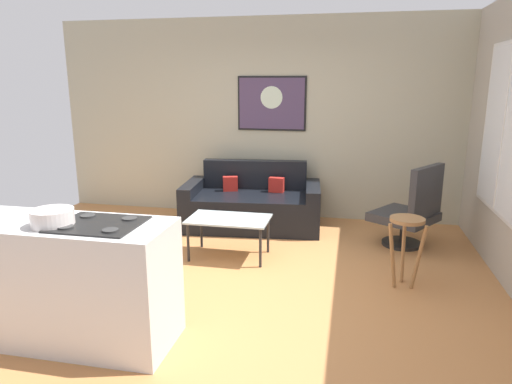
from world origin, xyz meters
TOP-DOWN VIEW (x-y plane):
  - ground at (0.00, 0.00)m, footprint 6.40×6.40m
  - back_wall at (0.00, 2.42)m, footprint 6.40×0.05m
  - couch at (-0.18, 1.79)m, footprint 1.89×1.10m
  - coffee_table at (-0.19, 0.63)m, footprint 0.89×0.54m
  - armchair at (1.83, 1.37)m, footprint 0.90×0.91m
  - bar_stool at (1.65, 0.24)m, footprint 0.37×0.37m
  - kitchen_counter at (-0.92, -1.24)m, footprint 1.58×0.63m
  - mixing_bowl at (-0.95, -1.33)m, footprint 0.30×0.30m
  - wall_painting at (-0.02, 2.38)m, footprint 0.97×0.03m
  - window at (2.59, 0.90)m, footprint 0.03×1.44m

SIDE VIEW (x-z plane):
  - ground at x=0.00m, z-range -0.04..0.00m
  - couch at x=-0.18m, z-range -0.14..0.72m
  - coffee_table at x=-0.19m, z-range 0.19..0.64m
  - armchair at x=1.83m, z-range -0.05..0.95m
  - kitchen_counter at x=-0.92m, z-range -0.01..0.94m
  - bar_stool at x=1.65m, z-range 0.19..0.87m
  - mixing_bowl at x=-0.95m, z-range 0.93..1.05m
  - back_wall at x=0.00m, z-range 0.00..2.80m
  - window at x=2.59m, z-range 0.61..2.33m
  - wall_painting at x=-0.02m, z-range 1.25..2.00m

